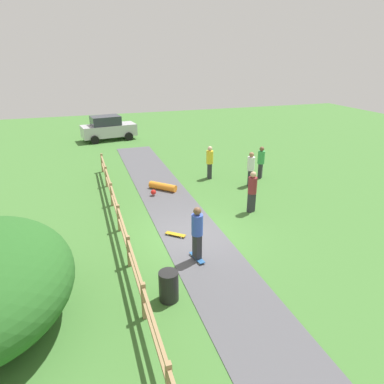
# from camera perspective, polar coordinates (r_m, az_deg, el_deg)

# --- Properties ---
(ground_plane) EXTENTS (60.00, 60.00, 0.00)m
(ground_plane) POSITION_cam_1_polar(r_m,az_deg,el_deg) (13.49, 0.06, -7.13)
(ground_plane) COLOR #427533
(asphalt_path) EXTENTS (2.40, 28.00, 0.02)m
(asphalt_path) POSITION_cam_1_polar(r_m,az_deg,el_deg) (13.49, 0.06, -7.09)
(asphalt_path) COLOR #515156
(asphalt_path) RESTS_ON ground_plane
(wooden_fence) EXTENTS (0.12, 18.12, 1.10)m
(wooden_fence) POSITION_cam_1_polar(r_m,az_deg,el_deg) (12.70, -11.22, -6.13)
(wooden_fence) COLOR #997A51
(wooden_fence) RESTS_ON ground_plane
(trash_bin) EXTENTS (0.56, 0.56, 0.90)m
(trash_bin) POSITION_cam_1_polar(r_m,az_deg,el_deg) (10.13, -3.84, -15.12)
(trash_bin) COLOR black
(trash_bin) RESTS_ON ground_plane
(skater_riding) EXTENTS (0.44, 0.82, 1.93)m
(skater_riding) POSITION_cam_1_polar(r_m,az_deg,el_deg) (11.48, 0.85, -6.39)
(skater_riding) COLOR #265999
(skater_riding) RESTS_ON asphalt_path
(skater_fallen) EXTENTS (1.40, 1.40, 0.36)m
(skater_fallen) POSITION_cam_1_polar(r_m,az_deg,el_deg) (17.73, -4.94, 0.82)
(skater_fallen) COLOR orange
(skater_fallen) RESTS_ON asphalt_path
(skateboard_loose) EXTENTS (0.74, 0.67, 0.08)m
(skateboard_loose) POSITION_cam_1_polar(r_m,az_deg,el_deg) (13.41, -2.73, -6.93)
(skateboard_loose) COLOR #BF8C19
(skateboard_loose) RESTS_ON asphalt_path
(bystander_maroon) EXTENTS (0.48, 0.48, 1.86)m
(bystander_maroon) POSITION_cam_1_polar(r_m,az_deg,el_deg) (15.25, 9.83, 0.37)
(bystander_maroon) COLOR #2D2D33
(bystander_maroon) RESTS_ON ground_plane
(bystander_white) EXTENTS (0.53, 0.53, 1.82)m
(bystander_white) POSITION_cam_1_polar(r_m,az_deg,el_deg) (18.37, 9.60, 4.02)
(bystander_white) COLOR #2D2D33
(bystander_white) RESTS_ON ground_plane
(bystander_yellow) EXTENTS (0.44, 0.44, 1.83)m
(bystander_yellow) POSITION_cam_1_polar(r_m,az_deg,el_deg) (19.25, 2.92, 5.15)
(bystander_yellow) COLOR #2D2D33
(bystander_yellow) RESTS_ON ground_plane
(bystander_green) EXTENTS (0.54, 0.54, 1.79)m
(bystander_green) POSITION_cam_1_polar(r_m,az_deg,el_deg) (19.64, 11.23, 5.04)
(bystander_green) COLOR #2D2D33
(bystander_green) RESTS_ON ground_plane
(parked_car_silver) EXTENTS (4.40, 2.47, 1.92)m
(parked_car_silver) POSITION_cam_1_polar(r_m,az_deg,el_deg) (28.98, -13.59, 10.15)
(parked_car_silver) COLOR #B7B7BC
(parked_car_silver) RESTS_ON ground_plane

